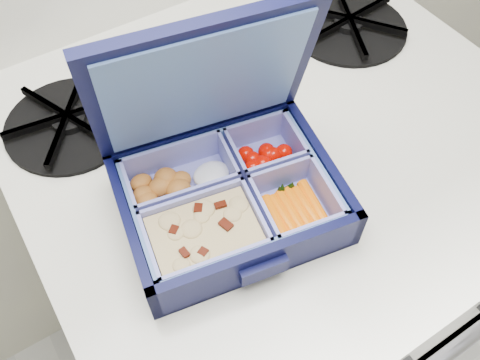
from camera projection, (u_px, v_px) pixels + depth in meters
stove at (257, 275)px, 0.99m from camera, size 0.61×0.61×0.92m
bento_box at (229, 198)px, 0.51m from camera, size 0.24×0.20×0.05m
burner_grate at (349, 22)px, 0.70m from camera, size 0.18×0.18×0.02m
burner_grate_rear at (69, 121)px, 0.59m from camera, size 0.17×0.17×0.02m
fork at (190, 135)px, 0.59m from camera, size 0.13×0.16×0.01m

